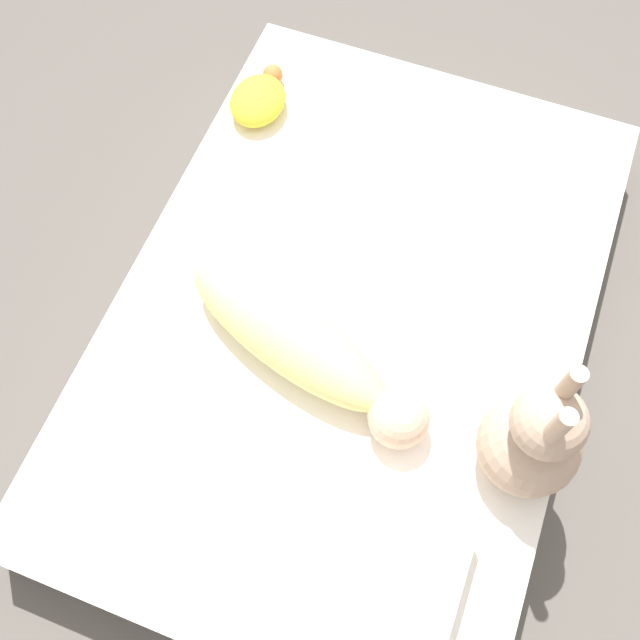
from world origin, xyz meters
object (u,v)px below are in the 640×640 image
object	(u,v)px
turtle_plush	(259,99)
swaddled_baby	(304,347)
bunny_plush	(534,439)
pillow	(378,585)

from	to	relation	value
turtle_plush	swaddled_baby	bearing A→B (deg)	-149.42
bunny_plush	turtle_plush	distance (m)	1.08
swaddled_baby	turtle_plush	size ratio (longest dim) A/B	2.91
swaddled_baby	turtle_plush	bearing A→B (deg)	138.33
pillow	turtle_plush	distance (m)	1.19
pillow	bunny_plush	world-z (taller)	bunny_plush
pillow	turtle_plush	xyz separation A→B (m)	(1.00, 0.66, -0.01)
bunny_plush	pillow	bearing A→B (deg)	150.95
pillow	bunny_plush	size ratio (longest dim) A/B	0.78
bunny_plush	turtle_plush	xyz separation A→B (m)	(0.66, 0.84, -0.10)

